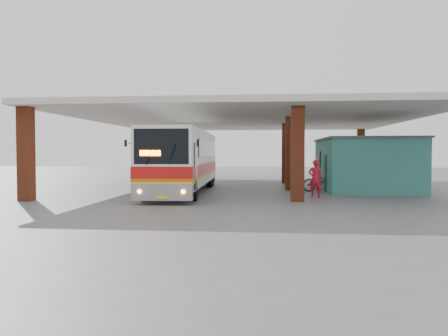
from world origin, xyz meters
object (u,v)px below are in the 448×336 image
Objects in this scene: motorcycle at (321,181)px; red_chair at (319,181)px; coach_bus at (183,160)px; pedestrian at (315,179)px.

motorcycle reaches higher than red_chair.
coach_bus is at bearing -164.51° from red_chair.
coach_bus is 5.73× the size of motorcycle.
motorcycle is at bearing 7.77° from coach_bus.
motorcycle is (7.75, 1.37, -1.23)m from coach_bus.
coach_bus is 9.67m from red_chair.
red_chair is at bearing -93.38° from pedestrian.
motorcycle is at bearing -96.59° from pedestrian.
pedestrian is at bearing -114.92° from red_chair.
pedestrian is 7.29m from red_chair.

